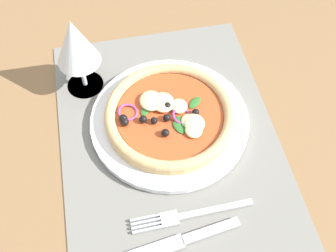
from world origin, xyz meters
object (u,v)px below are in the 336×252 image
(fork, at_px, (186,215))
(knife, at_px, (171,245))
(plate, at_px, (170,121))
(pizza, at_px, (169,115))
(wine_glass, at_px, (75,44))

(fork, bearing_deg, knife, 51.04)
(fork, relative_size, knife, 0.90)
(fork, xyz_separation_m, knife, (-0.04, 0.03, 0.00))
(plate, xyz_separation_m, fork, (-0.17, 0.01, -0.00))
(pizza, relative_size, wine_glass, 1.42)
(plate, relative_size, pizza, 1.23)
(plate, distance_m, pizza, 0.02)
(pizza, height_order, fork, pizza)
(pizza, xyz_separation_m, wine_glass, (0.11, 0.13, 0.07))
(wine_glass, bearing_deg, plate, -130.66)
(pizza, height_order, knife, pizza)
(knife, bearing_deg, wine_glass, -81.78)
(plate, relative_size, fork, 1.45)
(knife, height_order, wine_glass, wine_glass)
(knife, distance_m, wine_glass, 0.34)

